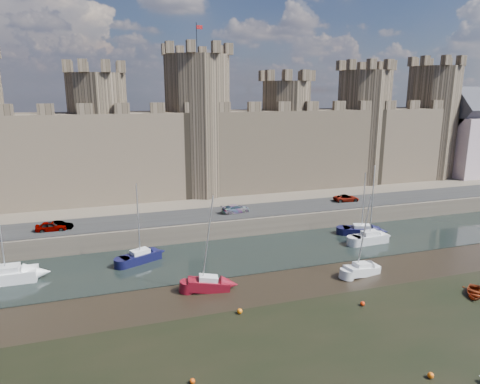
{
  "coord_description": "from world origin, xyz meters",
  "views": [
    {
      "loc": [
        -13.63,
        -23.48,
        19.96
      ],
      "look_at": [
        1.0,
        22.0,
        8.54
      ],
      "focal_mm": 32.0,
      "sensor_mm": 36.0,
      "label": 1
    }
  ],
  "objects_px": {
    "sailboat_0": "(6,275)",
    "sailboat_2": "(370,237)",
    "car_0": "(51,226)",
    "car_3": "(346,198)",
    "car_2": "(236,209)",
    "sailboat_5": "(361,269)",
    "sailboat_4": "(208,284)",
    "car_1": "(59,226)",
    "sailboat_3": "(362,230)",
    "sailboat_1": "(140,256)"
  },
  "relations": [
    {
      "from": "sailboat_0",
      "to": "sailboat_2",
      "type": "bearing_deg",
      "value": -1.67
    },
    {
      "from": "sailboat_0",
      "to": "sailboat_2",
      "type": "relative_size",
      "value": 1.08
    },
    {
      "from": "car_0",
      "to": "car_3",
      "type": "height_order",
      "value": "car_0"
    },
    {
      "from": "car_2",
      "to": "sailboat_5",
      "type": "distance_m",
      "value": 21.46
    },
    {
      "from": "car_2",
      "to": "sailboat_4",
      "type": "relative_size",
      "value": 0.42
    },
    {
      "from": "car_1",
      "to": "sailboat_0",
      "type": "xyz_separation_m",
      "value": [
        -4.69,
        -9.29,
        -2.18
      ]
    },
    {
      "from": "car_0",
      "to": "sailboat_5",
      "type": "distance_m",
      "value": 38.27
    },
    {
      "from": "car_0",
      "to": "sailboat_2",
      "type": "bearing_deg",
      "value": -102.0
    },
    {
      "from": "car_2",
      "to": "sailboat_3",
      "type": "bearing_deg",
      "value": -127.31
    },
    {
      "from": "sailboat_2",
      "to": "sailboat_5",
      "type": "height_order",
      "value": "sailboat_2"
    },
    {
      "from": "sailboat_5",
      "to": "sailboat_4",
      "type": "bearing_deg",
      "value": 165.23
    },
    {
      "from": "car_3",
      "to": "sailboat_0",
      "type": "bearing_deg",
      "value": 107.63
    },
    {
      "from": "sailboat_1",
      "to": "sailboat_2",
      "type": "distance_m",
      "value": 29.82
    },
    {
      "from": "sailboat_0",
      "to": "sailboat_1",
      "type": "xyz_separation_m",
      "value": [
        14.05,
        1.27,
        -0.1
      ]
    },
    {
      "from": "car_0",
      "to": "sailboat_4",
      "type": "relative_size",
      "value": 0.37
    },
    {
      "from": "sailboat_4",
      "to": "car_1",
      "type": "bearing_deg",
      "value": 140.55
    },
    {
      "from": "car_0",
      "to": "sailboat_5",
      "type": "height_order",
      "value": "sailboat_5"
    },
    {
      "from": "car_2",
      "to": "sailboat_5",
      "type": "xyz_separation_m",
      "value": [
        8.51,
        -19.55,
        -2.44
      ]
    },
    {
      "from": "car_0",
      "to": "sailboat_3",
      "type": "bearing_deg",
      "value": -97.14
    },
    {
      "from": "sailboat_4",
      "to": "sailboat_5",
      "type": "height_order",
      "value": "sailboat_4"
    },
    {
      "from": "sailboat_2",
      "to": "sailboat_4",
      "type": "bearing_deg",
      "value": -166.58
    },
    {
      "from": "sailboat_0",
      "to": "sailboat_5",
      "type": "bearing_deg",
      "value": -14.53
    },
    {
      "from": "car_2",
      "to": "car_3",
      "type": "xyz_separation_m",
      "value": [
        18.85,
        0.74,
        -0.05
      ]
    },
    {
      "from": "sailboat_1",
      "to": "car_0",
      "type": "bearing_deg",
      "value": 118.72
    },
    {
      "from": "sailboat_2",
      "to": "sailboat_3",
      "type": "bearing_deg",
      "value": 70.95
    },
    {
      "from": "sailboat_2",
      "to": "sailboat_4",
      "type": "distance_m",
      "value": 24.68
    },
    {
      "from": "sailboat_4",
      "to": "sailboat_5",
      "type": "distance_m",
      "value": 17.1
    },
    {
      "from": "car_0",
      "to": "sailboat_5",
      "type": "xyz_separation_m",
      "value": [
        33.26,
        -18.75,
        -2.46
      ]
    },
    {
      "from": "car_2",
      "to": "sailboat_2",
      "type": "xyz_separation_m",
      "value": [
        15.19,
        -11.24,
        -2.28
      ]
    },
    {
      "from": "car_1",
      "to": "sailboat_4",
      "type": "distance_m",
      "value": 23.47
    },
    {
      "from": "sailboat_0",
      "to": "sailboat_4",
      "type": "relative_size",
      "value": 1.14
    },
    {
      "from": "car_1",
      "to": "sailboat_5",
      "type": "xyz_separation_m",
      "value": [
        32.36,
        -19.12,
        -2.37
      ]
    },
    {
      "from": "sailboat_0",
      "to": "sailboat_5",
      "type": "xyz_separation_m",
      "value": [
        37.05,
        -9.83,
        -0.19
      ]
    },
    {
      "from": "car_0",
      "to": "sailboat_2",
      "type": "height_order",
      "value": "sailboat_2"
    },
    {
      "from": "car_1",
      "to": "car_0",
      "type": "bearing_deg",
      "value": 121.32
    },
    {
      "from": "car_3",
      "to": "sailboat_1",
      "type": "distance_m",
      "value": 34.66
    },
    {
      "from": "car_0",
      "to": "car_2",
      "type": "height_order",
      "value": "car_0"
    },
    {
      "from": "car_2",
      "to": "sailboat_2",
      "type": "relative_size",
      "value": 0.4
    },
    {
      "from": "car_0",
      "to": "sailboat_1",
      "type": "distance_m",
      "value": 13.02
    },
    {
      "from": "sailboat_3",
      "to": "sailboat_4",
      "type": "relative_size",
      "value": 0.89
    },
    {
      "from": "sailboat_3",
      "to": "sailboat_5",
      "type": "height_order",
      "value": "sailboat_5"
    },
    {
      "from": "car_2",
      "to": "sailboat_0",
      "type": "height_order",
      "value": "sailboat_0"
    },
    {
      "from": "sailboat_3",
      "to": "sailboat_4",
      "type": "bearing_deg",
      "value": -134.43
    },
    {
      "from": "car_0",
      "to": "sailboat_4",
      "type": "height_order",
      "value": "sailboat_4"
    },
    {
      "from": "car_1",
      "to": "sailboat_0",
      "type": "height_order",
      "value": "sailboat_0"
    },
    {
      "from": "car_2",
      "to": "sailboat_0",
      "type": "relative_size",
      "value": 0.37
    },
    {
      "from": "sailboat_3",
      "to": "sailboat_1",
      "type": "bearing_deg",
      "value": -155.75
    },
    {
      "from": "car_1",
      "to": "sailboat_0",
      "type": "relative_size",
      "value": 0.29
    },
    {
      "from": "sailboat_1",
      "to": "sailboat_2",
      "type": "bearing_deg",
      "value": -29.95
    },
    {
      "from": "car_1",
      "to": "car_2",
      "type": "distance_m",
      "value": 23.86
    }
  ]
}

